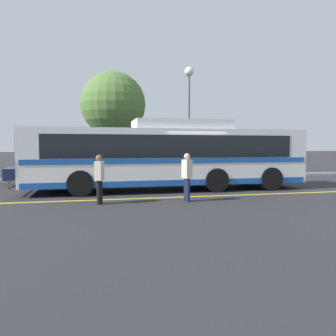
{
  "coord_description": "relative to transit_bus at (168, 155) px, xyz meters",
  "views": [
    {
      "loc": [
        -4.08,
        -13.8,
        1.89
      ],
      "look_at": [
        -0.93,
        0.16,
        0.95
      ],
      "focal_mm": 35.0,
      "sensor_mm": 36.0,
      "label": 1
    }
  ],
  "objects": [
    {
      "name": "parked_car_1",
      "position": [
        -5.08,
        3.41,
        -0.82
      ],
      "size": [
        4.7,
        2.19,
        1.39
      ],
      "rotation": [
        0.0,
        0.0,
        1.65
      ],
      "color": "navy",
      "rests_on": "ground_plane"
    },
    {
      "name": "curb_strip",
      "position": [
        -0.02,
        5.12,
        -1.44
      ],
      "size": [
        39.88,
        0.36,
        0.15
      ],
      "primitive_type": "cube",
      "color": "#99999E",
      "rests_on": "ground_plane"
    },
    {
      "name": "pedestrian_1",
      "position": [
        -0.07,
        -3.19,
        -0.57
      ],
      "size": [
        0.29,
        0.45,
        1.67
      ],
      "rotation": [
        0.0,
        0.0,
        4.89
      ],
      "color": "#191E38",
      "rests_on": "ground_plane"
    },
    {
      "name": "ground_plane",
      "position": [
        0.91,
        -0.16,
        -1.52
      ],
      "size": [
        220.0,
        220.0,
        0.0
      ],
      "primitive_type": "plane",
      "color": "#262628"
    },
    {
      "name": "tree_0",
      "position": [
        -1.95,
        7.07,
        3.01
      ],
      "size": [
        4.05,
        4.05,
        6.57
      ],
      "color": "#513823",
      "rests_on": "ground_plane"
    },
    {
      "name": "street_lamp",
      "position": [
        2.83,
        6.52,
        3.88
      ],
      "size": [
        0.6,
        0.6,
        6.99
      ],
      "color": "#59595E",
      "rests_on": "ground_plane"
    },
    {
      "name": "pedestrian_0",
      "position": [
        -3.02,
        -3.03,
        -0.6
      ],
      "size": [
        0.33,
        0.47,
        1.63
      ],
      "rotation": [
        0.0,
        0.0,
        1.27
      ],
      "color": "black",
      "rests_on": "ground_plane"
    },
    {
      "name": "transit_bus",
      "position": [
        0.0,
        0.0,
        0.0
      ],
      "size": [
        12.21,
        2.79,
        3.03
      ],
      "rotation": [
        0.0,
        0.0,
        1.57
      ],
      "color": "silver",
      "rests_on": "ground_plane"
    },
    {
      "name": "lane_strip_0",
      "position": [
        -0.02,
        -2.2,
        -1.52
      ],
      "size": [
        31.88,
        0.2,
        0.01
      ],
      "primitive_type": "cube",
      "rotation": [
        0.0,
        0.0,
        1.57
      ],
      "color": "gold",
      "rests_on": "ground_plane"
    }
  ]
}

